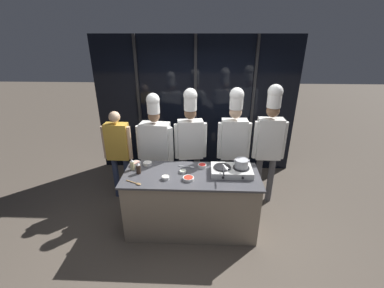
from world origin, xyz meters
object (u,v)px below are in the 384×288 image
person_guest (118,147)px  squeeze_bottle_soy (138,168)px  portable_stove (231,170)px  chef_pastry (270,136)px  prep_bowl_bell_pepper (202,166)px  prep_bowl_bean_sprouts (183,171)px  serving_spoon_slotted (189,167)px  chef_sous (190,137)px  prep_bowl_onion (166,178)px  serving_spoon_solid (136,183)px  prep_bowl_chili_flakes (188,178)px  chef_line (234,137)px  squeeze_bottle_oil (132,165)px  prep_bowl_shrimp (136,163)px  stock_pot (242,163)px  chef_head (155,143)px  prep_bowl_rice (148,163)px  frying_pan (222,165)px

person_guest → squeeze_bottle_soy: bearing=125.9°
portable_stove → chef_pastry: chef_pastry is taller
prep_bowl_bell_pepper → prep_bowl_bean_sprouts: size_ratio=1.32×
prep_bowl_bell_pepper → portable_stove: bearing=-22.1°
prep_bowl_bean_sprouts → serving_spoon_slotted: (0.08, 0.16, -0.01)m
squeeze_bottle_soy → chef_sous: 1.05m
prep_bowl_onion → serving_spoon_solid: (-0.36, -0.13, -0.02)m
prep_bowl_chili_flakes → prep_bowl_bean_sprouts: (-0.09, 0.19, -0.00)m
portable_stove → prep_bowl_bean_sprouts: 0.68m
prep_bowl_bell_pepper → chef_line: 0.77m
serving_spoon_solid → chef_sous: 1.26m
squeeze_bottle_oil → prep_bowl_chili_flakes: bearing=-16.7°
prep_bowl_shrimp → person_guest: 0.67m
stock_pot → chef_head: 1.47m
squeeze_bottle_soy → portable_stove: bearing=2.0°
person_guest → serving_spoon_solid: bearing=119.5°
prep_bowl_bell_pepper → serving_spoon_solid: bearing=-150.5°
prep_bowl_bean_sprouts → chef_sous: 0.77m
serving_spoon_solid → chef_sous: (0.65, 1.05, 0.23)m
person_guest → chef_line: chef_line is taller
squeeze_bottle_soy → prep_bowl_chili_flakes: 0.72m
chef_line → chef_pastry: (0.56, -0.03, 0.05)m
chef_sous → prep_bowl_shrimp: bearing=26.1°
prep_bowl_rice → serving_spoon_slotted: 0.62m
stock_pot → serving_spoon_slotted: 0.76m
stock_pot → prep_bowl_bell_pepper: (-0.54, 0.16, -0.14)m
squeeze_bottle_soy → chef_sous: (0.69, 0.78, 0.16)m
portable_stove → serving_spoon_solid: portable_stove is taller
serving_spoon_solid → chef_line: size_ratio=0.12×
stock_pot → chef_pastry: size_ratio=0.10×
stock_pot → squeeze_bottle_soy: bearing=-178.2°
squeeze_bottle_oil → squeeze_bottle_soy: (0.11, -0.10, -0.00)m
prep_bowl_onion → prep_bowl_bean_sprouts: bearing=40.0°
frying_pan → serving_spoon_slotted: size_ratio=1.83×
prep_bowl_rice → stock_pot: bearing=-8.5°
prep_bowl_shrimp → serving_spoon_solid: size_ratio=0.62×
squeeze_bottle_oil → chef_line: size_ratio=0.08×
stock_pot → chef_head: chef_head is taller
serving_spoon_slotted → prep_bowl_bean_sprouts: bearing=-117.8°
frying_pan → squeeze_bottle_oil: bearing=177.5°
prep_bowl_onion → serving_spoon_slotted: prep_bowl_onion is taller
prep_bowl_shrimp → frying_pan: bearing=-8.5°
portable_stove → squeeze_bottle_oil: 1.40m
serving_spoon_solid → person_guest: 1.16m
prep_bowl_shrimp → person_guest: (-0.42, 0.52, 0.02)m
serving_spoon_solid → chef_head: 1.02m
squeeze_bottle_soy → chef_pastry: chef_pastry is taller
prep_bowl_chili_flakes → chef_line: chef_line is taller
chef_line → portable_stove: bearing=80.6°
squeeze_bottle_oil → chef_head: chef_head is taller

